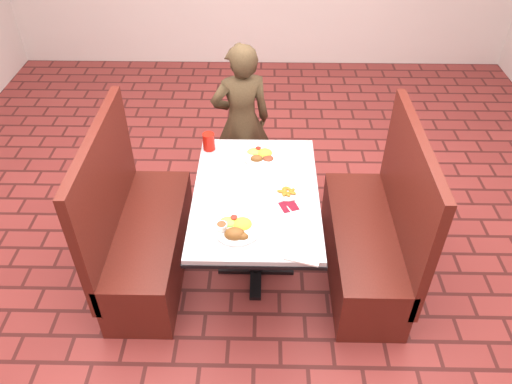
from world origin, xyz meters
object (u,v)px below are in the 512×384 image
at_px(dining_table, 256,203).
at_px(booth_bench_right, 371,240).
at_px(booth_bench_left, 141,237).
at_px(plantain_plate, 287,192).
at_px(red_tumbler, 209,142).
at_px(far_dinner_plate, 261,154).
at_px(near_dinner_plate, 236,227).
at_px(diner_person, 241,122).

distance_m(dining_table, booth_bench_right, 0.86).
height_order(booth_bench_left, plantain_plate, booth_bench_left).
xyz_separation_m(booth_bench_right, red_tumbler, (-1.14, 0.48, 0.48)).
distance_m(booth_bench_right, far_dinner_plate, 0.97).
bearing_deg(near_dinner_plate, booth_bench_left, 152.57).
distance_m(dining_table, far_dinner_plate, 0.40).
height_order(far_dinner_plate, red_tumbler, red_tumbler).
bearing_deg(red_tumbler, booth_bench_right, -22.62).
height_order(booth_bench_right, red_tumbler, booth_bench_right).
distance_m(booth_bench_right, near_dinner_plate, 1.08).
height_order(dining_table, diner_person, diner_person).
bearing_deg(far_dinner_plate, red_tumbler, 166.23).
relative_size(dining_table, booth_bench_left, 1.01).
relative_size(dining_table, red_tumbler, 9.62).
xyz_separation_m(booth_bench_right, far_dinner_plate, (-0.77, 0.38, 0.44)).
xyz_separation_m(diner_person, far_dinner_plate, (0.16, -0.61, 0.11)).
distance_m(booth_bench_left, far_dinner_plate, 1.01).
distance_m(booth_bench_left, near_dinner_plate, 0.90).
distance_m(near_dinner_plate, far_dinner_plate, 0.75).
xyz_separation_m(dining_table, diner_person, (-0.14, 0.99, 0.01)).
height_order(diner_person, near_dinner_plate, diner_person).
bearing_deg(booth_bench_right, diner_person, 133.34).
height_order(dining_table, booth_bench_right, booth_bench_right).
height_order(dining_table, plantain_plate, plantain_plate).
relative_size(dining_table, near_dinner_plate, 4.35).
relative_size(booth_bench_left, diner_person, 0.91).
bearing_deg(booth_bench_right, near_dinner_plate, -158.55).
height_order(far_dinner_plate, plantain_plate, far_dinner_plate).
relative_size(diner_person, far_dinner_plate, 5.21).
xyz_separation_m(booth_bench_left, plantain_plate, (1.00, -0.01, 0.43)).
bearing_deg(plantain_plate, red_tumbler, 137.90).
bearing_deg(diner_person, dining_table, 82.82).
relative_size(dining_table, diner_person, 0.92).
bearing_deg(near_dinner_plate, diner_person, 91.09).
bearing_deg(dining_table, plantain_plate, -3.72).
distance_m(booth_bench_right, red_tumbler, 1.33).
distance_m(booth_bench_left, plantain_plate, 1.08).
bearing_deg(diner_person, far_dinner_plate, 90.05).
height_order(dining_table, red_tumbler, red_tumbler).
bearing_deg(red_tumbler, near_dinner_plate, -74.37).
bearing_deg(booth_bench_right, plantain_plate, -178.78).
bearing_deg(red_tumbler, booth_bench_left, -133.73).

